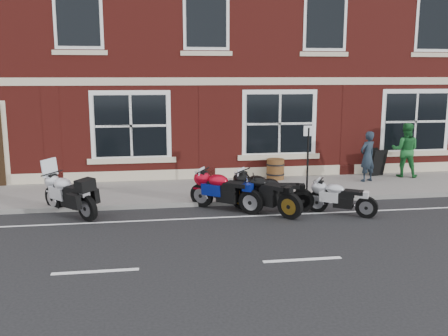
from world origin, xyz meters
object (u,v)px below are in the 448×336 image
at_px(moto_naked_black, 274,192).
at_px(parking_sign, 308,156).
at_px(moto_touring_silver, 69,193).
at_px(pedestrian_left, 367,156).
at_px(barrel_planter, 275,169).
at_px(moto_sport_red, 225,190).
at_px(moto_sport_silver, 341,197).
at_px(pedestrian_right, 405,150).
at_px(moto_sport_black, 264,192).
at_px(a_board_sign, 377,162).

bearing_deg(moto_naked_black, parking_sign, -41.06).
height_order(moto_touring_silver, moto_naked_black, moto_touring_silver).
height_order(moto_touring_silver, parking_sign, parking_sign).
height_order(pedestrian_left, barrel_planter, pedestrian_left).
height_order(moto_touring_silver, moto_sport_red, moto_touring_silver).
height_order(moto_sport_silver, pedestrian_left, pedestrian_left).
relative_size(moto_touring_silver, moto_naked_black, 0.86).
bearing_deg(parking_sign, pedestrian_right, 29.51).
bearing_deg(pedestrian_right, moto_sport_silver, 71.70).
distance_m(moto_sport_black, pedestrian_left, 5.09).
bearing_deg(a_board_sign, moto_sport_black, -158.84).
bearing_deg(parking_sign, moto_naked_black, -140.51).
distance_m(a_board_sign, barrel_planter, 3.69).
distance_m(moto_sport_red, moto_sport_black, 1.08).
bearing_deg(pedestrian_left, parking_sign, 10.12).
bearing_deg(parking_sign, pedestrian_left, 34.97).
height_order(moto_sport_red, moto_sport_black, moto_sport_black).
bearing_deg(parking_sign, moto_sport_red, -164.23).
bearing_deg(barrel_planter, moto_sport_black, -108.87).
bearing_deg(pedestrian_left, moto_sport_black, 10.98).
bearing_deg(moto_touring_silver, moto_naked_black, -45.95).
xyz_separation_m(moto_sport_silver, pedestrian_right, (3.85, 3.84, 0.58)).
bearing_deg(moto_sport_silver, moto_touring_silver, 116.07).
relative_size(moto_touring_silver, pedestrian_right, 0.93).
relative_size(moto_sport_red, moto_naked_black, 0.90).
bearing_deg(moto_touring_silver, a_board_sign, -23.57).
height_order(moto_sport_black, pedestrian_right, pedestrian_right).
relative_size(pedestrian_left, barrel_planter, 2.43).
distance_m(moto_touring_silver, moto_sport_red, 4.08).
bearing_deg(moto_sport_silver, moto_sport_black, 112.26).
relative_size(moto_sport_red, moto_sport_silver, 1.14).
bearing_deg(barrel_planter, a_board_sign, 1.14).
bearing_deg(moto_touring_silver, pedestrian_left, -27.25).
distance_m(moto_sport_silver, pedestrian_left, 4.02).
xyz_separation_m(a_board_sign, parking_sign, (-3.41, -2.65, 0.72)).
bearing_deg(moto_sport_black, moto_naked_black, -15.27).
bearing_deg(pedestrian_right, barrel_planter, 23.23).
height_order(moto_naked_black, pedestrian_left, pedestrian_left).
height_order(pedestrian_right, barrel_planter, pedestrian_right).
relative_size(moto_sport_red, a_board_sign, 1.90).
xyz_separation_m(moto_touring_silver, parking_sign, (6.59, 0.50, 0.73)).
bearing_deg(parking_sign, moto_sport_black, -142.74).
relative_size(moto_sport_red, barrel_planter, 2.63).
xyz_separation_m(pedestrian_left, barrel_planter, (-2.91, 0.81, -0.49)).
xyz_separation_m(moto_sport_red, barrel_planter, (2.24, 3.23, -0.10)).
bearing_deg(moto_touring_silver, pedestrian_right, -26.59).
bearing_deg(parking_sign, moto_sport_silver, -74.07).
distance_m(moto_sport_red, parking_sign, 2.70).
xyz_separation_m(moto_sport_silver, moto_naked_black, (-1.62, 0.58, 0.05)).
bearing_deg(moto_naked_black, moto_sport_silver, -99.18).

